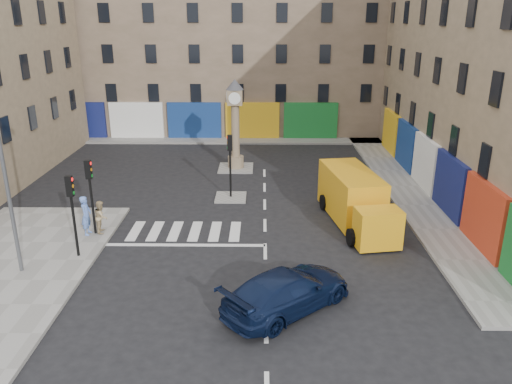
{
  "coord_description": "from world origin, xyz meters",
  "views": [
    {
      "loc": [
        -0.17,
        -19.62,
        10.22
      ],
      "look_at": [
        -0.45,
        3.5,
        2.0
      ],
      "focal_mm": 35.0,
      "sensor_mm": 36.0,
      "label": 1
    }
  ],
  "objects_px": {
    "traffic_light_left_far": "(90,185)",
    "clock_pillar": "(235,119)",
    "pedestrian_tan": "(101,217)",
    "lamp_post": "(3,164)",
    "pedestrian_blue": "(86,215)",
    "traffic_light_island": "(230,156)",
    "navy_sedan": "(288,290)",
    "yellow_van": "(355,199)",
    "traffic_light_left_near": "(72,203)"
  },
  "relations": [
    {
      "from": "navy_sedan",
      "to": "pedestrian_tan",
      "type": "distance_m",
      "value": 10.93
    },
    {
      "from": "traffic_light_island",
      "to": "lamp_post",
      "type": "height_order",
      "value": "lamp_post"
    },
    {
      "from": "yellow_van",
      "to": "pedestrian_tan",
      "type": "xyz_separation_m",
      "value": [
        -12.64,
        -1.72,
        -0.31
      ]
    },
    {
      "from": "traffic_light_left_near",
      "to": "clock_pillar",
      "type": "distance_m",
      "value": 15.19
    },
    {
      "from": "navy_sedan",
      "to": "pedestrian_blue",
      "type": "height_order",
      "value": "pedestrian_blue"
    },
    {
      "from": "clock_pillar",
      "to": "pedestrian_tan",
      "type": "distance_m",
      "value": 12.99
    },
    {
      "from": "lamp_post",
      "to": "pedestrian_tan",
      "type": "bearing_deg",
      "value": 61.0
    },
    {
      "from": "traffic_light_island",
      "to": "navy_sedan",
      "type": "xyz_separation_m",
      "value": [
        2.78,
        -11.73,
        -1.82
      ]
    },
    {
      "from": "traffic_light_left_far",
      "to": "lamp_post",
      "type": "bearing_deg",
      "value": -116.57
    },
    {
      "from": "traffic_light_left_near",
      "to": "traffic_light_island",
      "type": "relative_size",
      "value": 1.0
    },
    {
      "from": "traffic_light_left_far",
      "to": "clock_pillar",
      "type": "distance_m",
      "value": 13.05
    },
    {
      "from": "traffic_light_left_near",
      "to": "pedestrian_blue",
      "type": "xyz_separation_m",
      "value": [
        -0.33,
        2.31,
        -1.5
      ]
    },
    {
      "from": "pedestrian_blue",
      "to": "traffic_light_island",
      "type": "bearing_deg",
      "value": -50.41
    },
    {
      "from": "pedestrian_blue",
      "to": "pedestrian_tan",
      "type": "height_order",
      "value": "pedestrian_blue"
    },
    {
      "from": "yellow_van",
      "to": "pedestrian_tan",
      "type": "bearing_deg",
      "value": 178.42
    },
    {
      "from": "traffic_light_island",
      "to": "pedestrian_blue",
      "type": "height_order",
      "value": "traffic_light_island"
    },
    {
      "from": "lamp_post",
      "to": "clock_pillar",
      "type": "height_order",
      "value": "lamp_post"
    },
    {
      "from": "lamp_post",
      "to": "navy_sedan",
      "type": "xyz_separation_m",
      "value": [
        10.98,
        -2.53,
        -4.02
      ]
    },
    {
      "from": "traffic_light_left_far",
      "to": "traffic_light_island",
      "type": "xyz_separation_m",
      "value": [
        6.3,
        5.4,
        -0.03
      ]
    },
    {
      "from": "traffic_light_island",
      "to": "clock_pillar",
      "type": "relative_size",
      "value": 0.61
    },
    {
      "from": "navy_sedan",
      "to": "yellow_van",
      "type": "bearing_deg",
      "value": -66.59
    },
    {
      "from": "yellow_van",
      "to": "pedestrian_blue",
      "type": "height_order",
      "value": "yellow_van"
    },
    {
      "from": "traffic_light_left_near",
      "to": "pedestrian_blue",
      "type": "distance_m",
      "value": 2.77
    },
    {
      "from": "traffic_light_left_near",
      "to": "yellow_van",
      "type": "xyz_separation_m",
      "value": [
        12.94,
        4.29,
        -1.35
      ]
    },
    {
      "from": "clock_pillar",
      "to": "yellow_van",
      "type": "height_order",
      "value": "clock_pillar"
    },
    {
      "from": "traffic_light_island",
      "to": "navy_sedan",
      "type": "height_order",
      "value": "traffic_light_island"
    },
    {
      "from": "traffic_light_left_far",
      "to": "navy_sedan",
      "type": "relative_size",
      "value": 0.7
    },
    {
      "from": "lamp_post",
      "to": "pedestrian_tan",
      "type": "height_order",
      "value": "lamp_post"
    },
    {
      "from": "traffic_light_left_far",
      "to": "traffic_light_island",
      "type": "height_order",
      "value": "traffic_light_left_far"
    },
    {
      "from": "traffic_light_left_far",
      "to": "traffic_light_island",
      "type": "distance_m",
      "value": 8.3
    },
    {
      "from": "traffic_light_left_near",
      "to": "traffic_light_island",
      "type": "height_order",
      "value": "traffic_light_left_near"
    },
    {
      "from": "clock_pillar",
      "to": "pedestrian_blue",
      "type": "distance_m",
      "value": 13.48
    },
    {
      "from": "traffic_light_left_near",
      "to": "pedestrian_blue",
      "type": "relative_size",
      "value": 1.9
    },
    {
      "from": "navy_sedan",
      "to": "yellow_van",
      "type": "xyz_separation_m",
      "value": [
        3.86,
        8.22,
        0.5
      ]
    },
    {
      "from": "traffic_light_left_near",
      "to": "traffic_light_left_far",
      "type": "xyz_separation_m",
      "value": [
        0.0,
        2.4,
        0.0
      ]
    },
    {
      "from": "navy_sedan",
      "to": "traffic_light_left_far",
      "type": "bearing_deg",
      "value": 13.71
    },
    {
      "from": "pedestrian_blue",
      "to": "clock_pillar",
      "type": "bearing_deg",
      "value": -30.03
    },
    {
      "from": "lamp_post",
      "to": "navy_sedan",
      "type": "relative_size",
      "value": 1.57
    },
    {
      "from": "traffic_light_left_far",
      "to": "pedestrian_blue",
      "type": "height_order",
      "value": "traffic_light_left_far"
    },
    {
      "from": "traffic_light_left_near",
      "to": "navy_sedan",
      "type": "relative_size",
      "value": 0.7
    },
    {
      "from": "lamp_post",
      "to": "pedestrian_blue",
      "type": "bearing_deg",
      "value": 67.0
    },
    {
      "from": "traffic_light_left_near",
      "to": "traffic_light_left_far",
      "type": "height_order",
      "value": "same"
    },
    {
      "from": "lamp_post",
      "to": "traffic_light_island",
      "type": "bearing_deg",
      "value": 48.29
    },
    {
      "from": "pedestrian_blue",
      "to": "traffic_light_left_near",
      "type": "bearing_deg",
      "value": -172.03
    },
    {
      "from": "lamp_post",
      "to": "pedestrian_blue",
      "type": "xyz_separation_m",
      "value": [
        1.57,
        3.71,
        -3.67
      ]
    },
    {
      "from": "pedestrian_blue",
      "to": "lamp_post",
      "type": "bearing_deg",
      "value": 156.94
    },
    {
      "from": "yellow_van",
      "to": "traffic_light_left_far",
      "type": "bearing_deg",
      "value": 178.98
    },
    {
      "from": "traffic_light_left_near",
      "to": "traffic_light_island",
      "type": "xyz_separation_m",
      "value": [
        6.3,
        7.8,
        -0.03
      ]
    },
    {
      "from": "traffic_light_left_near",
      "to": "pedestrian_tan",
      "type": "height_order",
      "value": "traffic_light_left_near"
    },
    {
      "from": "clock_pillar",
      "to": "pedestrian_blue",
      "type": "xyz_separation_m",
      "value": [
        -6.63,
        -11.49,
        -2.43
      ]
    }
  ]
}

